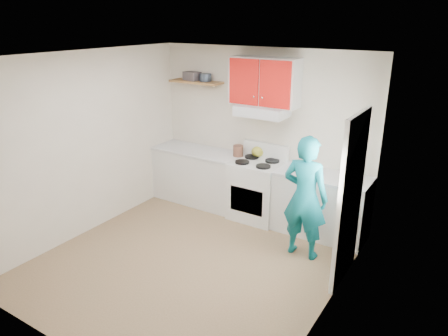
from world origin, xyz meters
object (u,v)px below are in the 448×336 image
Objects in this scene: kettle at (258,152)px; person at (305,198)px; crock at (238,151)px; stove at (256,190)px; tin at (205,77)px.

kettle is 0.12× the size of person.
crock is at bearing -27.03° from person.
kettle is (-0.12, 0.24, 0.55)m from stove.
kettle reaches higher than stove.
person is at bearing -13.20° from kettle.
person is at bearing -27.67° from crock.
person is (1.45, -0.76, -0.17)m from crock.
tin is 1.45m from kettle.
kettle is at bearing 117.32° from stove.
person is (1.05, -0.65, 0.37)m from stove.
tin is at bearing -21.28° from person.
crock reaches higher than stove.
crock is at bearing 164.87° from stove.
kettle is 1.03× the size of crock.
kettle is 1.48m from person.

